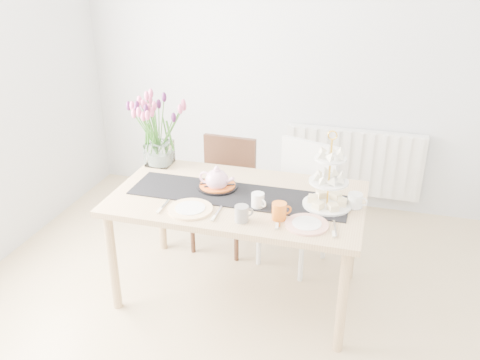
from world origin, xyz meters
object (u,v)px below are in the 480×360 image
(radiator, at_px, (353,162))
(mug_white, at_px, (258,201))
(mug_orange, at_px, (279,211))
(mug_grey, at_px, (242,214))
(chair_white, at_px, (300,194))
(teapot, at_px, (217,180))
(cake_stand, at_px, (328,188))
(plate_left, at_px, (190,209))
(tulip_vase, at_px, (157,119))
(dining_table, at_px, (238,206))
(chair_brown, at_px, (225,185))
(tart_tin, at_px, (218,187))
(plate_right, at_px, (307,224))
(cream_jug, at_px, (355,201))

(radiator, xyz_separation_m, mug_white, (-0.48, -1.61, 0.35))
(mug_orange, bearing_deg, mug_grey, 170.35)
(chair_white, relative_size, teapot, 3.79)
(cake_stand, height_order, plate_left, cake_stand)
(tulip_vase, distance_m, mug_grey, 1.07)
(dining_table, relative_size, chair_brown, 1.86)
(mug_grey, bearing_deg, radiator, 36.68)
(cake_stand, bearing_deg, tart_tin, 175.76)
(cake_stand, xyz_separation_m, tart_tin, (-0.72, 0.05, -0.11))
(teapot, distance_m, mug_orange, 0.54)
(chair_white, height_order, tulip_vase, tulip_vase)
(teapot, distance_m, tart_tin, 0.06)
(tulip_vase, distance_m, plate_right, 1.36)
(dining_table, bearing_deg, chair_white, 60.40)
(cream_jug, relative_size, tart_tin, 0.34)
(plate_left, bearing_deg, radiator, 63.83)
(radiator, relative_size, dining_table, 0.75)
(mug_orange, bearing_deg, plate_left, 152.26)
(tulip_vase, bearing_deg, dining_table, -26.23)
(cake_stand, xyz_separation_m, plate_left, (-0.79, -0.28, -0.12))
(radiator, xyz_separation_m, tulip_vase, (-1.33, -1.15, 0.64))
(dining_table, relative_size, mug_grey, 16.53)
(radiator, xyz_separation_m, teapot, (-0.79, -1.45, 0.38))
(radiator, relative_size, tart_tin, 4.57)
(dining_table, bearing_deg, tulip_vase, 153.77)
(tart_tin, bearing_deg, mug_orange, -31.24)
(teapot, bearing_deg, cake_stand, 5.59)
(mug_orange, relative_size, plate_left, 0.37)
(tulip_vase, distance_m, cream_jug, 1.48)
(tulip_vase, bearing_deg, mug_orange, -29.33)
(cream_jug, height_order, mug_white, mug_white)
(cake_stand, distance_m, cream_jug, 0.19)
(mug_orange, relative_size, plate_right, 0.41)
(mug_orange, height_order, plate_right, mug_orange)
(cream_jug, distance_m, plate_left, 1.00)
(plate_right, bearing_deg, mug_white, 157.20)
(chair_white, bearing_deg, cream_jug, -31.71)
(radiator, bearing_deg, mug_white, -106.55)
(radiator, xyz_separation_m, chair_white, (-0.32, -0.93, 0.08))
(teapot, bearing_deg, mug_orange, -21.36)
(cake_stand, bearing_deg, mug_grey, -145.07)
(dining_table, xyz_separation_m, cake_stand, (0.57, 0.01, 0.20))
(cream_jug, height_order, plate_right, cream_jug)
(dining_table, height_order, chair_brown, chair_brown)
(chair_brown, height_order, mug_grey, chair_brown)
(tulip_vase, xyz_separation_m, mug_orange, (1.00, -0.56, -0.29))
(cream_jug, bearing_deg, plate_left, -148.73)
(teapot, distance_m, plate_left, 0.32)
(mug_orange, bearing_deg, mug_white, 113.84)
(chair_brown, distance_m, cream_jug, 1.21)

